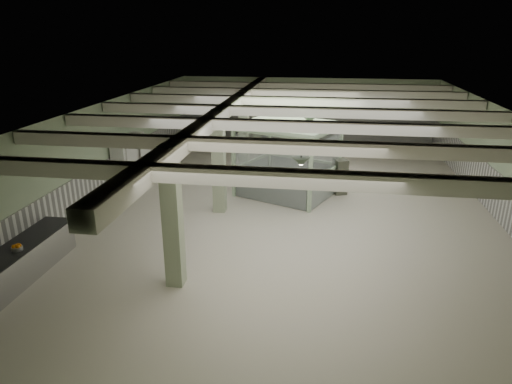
# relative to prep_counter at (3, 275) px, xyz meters

# --- Properties ---
(floor) EXTENTS (20.00, 20.00, 0.00)m
(floor) POSITION_rel_prep_counter_xyz_m (6.54, 7.00, -0.46)
(floor) COLOR beige
(floor) RESTS_ON ground
(ceiling) EXTENTS (14.00, 20.00, 0.02)m
(ceiling) POSITION_rel_prep_counter_xyz_m (6.54, 7.00, 3.14)
(ceiling) COLOR white
(ceiling) RESTS_ON wall_back
(wall_back) EXTENTS (14.00, 0.02, 3.60)m
(wall_back) POSITION_rel_prep_counter_xyz_m (6.54, 17.00, 1.34)
(wall_back) COLOR #ACBF98
(wall_back) RESTS_ON floor
(wall_front) EXTENTS (14.00, 0.02, 3.60)m
(wall_front) POSITION_rel_prep_counter_xyz_m (6.54, -3.00, 1.34)
(wall_front) COLOR #ACBF98
(wall_front) RESTS_ON floor
(wall_left) EXTENTS (0.02, 20.00, 3.60)m
(wall_left) POSITION_rel_prep_counter_xyz_m (-0.46, 7.00, 1.34)
(wall_left) COLOR #ACBF98
(wall_left) RESTS_ON floor
(wall_right) EXTENTS (0.02, 20.00, 3.60)m
(wall_right) POSITION_rel_prep_counter_xyz_m (13.54, 7.00, 1.34)
(wall_right) COLOR #ACBF98
(wall_right) RESTS_ON floor
(wainscot_left) EXTENTS (0.05, 19.90, 1.50)m
(wainscot_left) POSITION_rel_prep_counter_xyz_m (-0.43, 7.00, 0.29)
(wainscot_left) COLOR silver
(wainscot_left) RESTS_ON floor
(wainscot_right) EXTENTS (0.05, 19.90, 1.50)m
(wainscot_right) POSITION_rel_prep_counter_xyz_m (13.52, 7.00, 0.29)
(wainscot_right) COLOR silver
(wainscot_right) RESTS_ON floor
(wainscot_back) EXTENTS (13.90, 0.05, 1.50)m
(wainscot_back) POSITION_rel_prep_counter_xyz_m (6.54, 16.98, 0.29)
(wainscot_back) COLOR silver
(wainscot_back) RESTS_ON floor
(girder) EXTENTS (0.45, 19.90, 0.40)m
(girder) POSITION_rel_prep_counter_xyz_m (4.04, 7.00, 2.92)
(girder) COLOR beige
(girder) RESTS_ON ceiling
(beam_a) EXTENTS (13.90, 0.35, 0.32)m
(beam_a) POSITION_rel_prep_counter_xyz_m (6.54, -0.50, 2.96)
(beam_a) COLOR beige
(beam_a) RESTS_ON ceiling
(beam_b) EXTENTS (13.90, 0.35, 0.32)m
(beam_b) POSITION_rel_prep_counter_xyz_m (6.54, 2.00, 2.96)
(beam_b) COLOR beige
(beam_b) RESTS_ON ceiling
(beam_c) EXTENTS (13.90, 0.35, 0.32)m
(beam_c) POSITION_rel_prep_counter_xyz_m (6.54, 4.50, 2.96)
(beam_c) COLOR beige
(beam_c) RESTS_ON ceiling
(beam_d) EXTENTS (13.90, 0.35, 0.32)m
(beam_d) POSITION_rel_prep_counter_xyz_m (6.54, 7.00, 2.96)
(beam_d) COLOR beige
(beam_d) RESTS_ON ceiling
(beam_e) EXTENTS (13.90, 0.35, 0.32)m
(beam_e) POSITION_rel_prep_counter_xyz_m (6.54, 9.50, 2.96)
(beam_e) COLOR beige
(beam_e) RESTS_ON ceiling
(beam_f) EXTENTS (13.90, 0.35, 0.32)m
(beam_f) POSITION_rel_prep_counter_xyz_m (6.54, 12.00, 2.96)
(beam_f) COLOR beige
(beam_f) RESTS_ON ceiling
(beam_g) EXTENTS (13.90, 0.35, 0.32)m
(beam_g) POSITION_rel_prep_counter_xyz_m (6.54, 14.50, 2.96)
(beam_g) COLOR beige
(beam_g) RESTS_ON ceiling
(column_a) EXTENTS (0.42, 0.42, 3.60)m
(column_a) POSITION_rel_prep_counter_xyz_m (4.04, 1.00, 1.34)
(column_a) COLOR #A0AE8C
(column_a) RESTS_ON floor
(column_b) EXTENTS (0.42, 0.42, 3.60)m
(column_b) POSITION_rel_prep_counter_xyz_m (4.04, 6.00, 1.34)
(column_b) COLOR #A0AE8C
(column_b) RESTS_ON floor
(column_c) EXTENTS (0.42, 0.42, 3.60)m
(column_c) POSITION_rel_prep_counter_xyz_m (4.04, 11.00, 1.34)
(column_c) COLOR #A0AE8C
(column_c) RESTS_ON floor
(column_d) EXTENTS (0.42, 0.42, 3.60)m
(column_d) POSITION_rel_prep_counter_xyz_m (4.04, 15.00, 1.34)
(column_d) COLOR #A0AE8C
(column_d) RESTS_ON floor
(pendant_front) EXTENTS (0.44, 0.44, 0.22)m
(pendant_front) POSITION_rel_prep_counter_xyz_m (7.04, 2.00, 2.59)
(pendant_front) COLOR #344332
(pendant_front) RESTS_ON ceiling
(pendant_mid) EXTENTS (0.44, 0.44, 0.22)m
(pendant_mid) POSITION_rel_prep_counter_xyz_m (7.04, 7.50, 2.59)
(pendant_mid) COLOR #344332
(pendant_mid) RESTS_ON ceiling
(pendant_back) EXTENTS (0.44, 0.44, 0.22)m
(pendant_back) POSITION_rel_prep_counter_xyz_m (7.04, 12.50, 2.59)
(pendant_back) COLOR #344332
(pendant_back) RESTS_ON ceiling
(prep_counter) EXTENTS (0.90, 5.19, 0.91)m
(prep_counter) POSITION_rel_prep_counter_xyz_m (0.00, 0.00, 0.00)
(prep_counter) COLOR #ACADB1
(prep_counter) RESTS_ON floor
(orange_bowl) EXTENTS (0.33, 0.33, 0.10)m
(orange_bowl) POSITION_rel_prep_counter_xyz_m (0.16, 0.46, 0.49)
(orange_bowl) COLOR #B2B2B7
(orange_bowl) RESTS_ON prep_counter
(walkin_cooler) EXTENTS (0.89, 2.15, 1.97)m
(walkin_cooler) POSITION_rel_prep_counter_xyz_m (-0.08, 8.00, 0.53)
(walkin_cooler) COLOR silver
(walkin_cooler) RESTS_ON floor
(guard_booth) EXTENTS (4.32, 4.04, 2.78)m
(guard_booth) POSITION_rel_prep_counter_xyz_m (6.24, 8.16, 1.40)
(guard_booth) COLOR #AAC79F
(guard_booth) RESTS_ON floor
(filing_cabinet) EXTENTS (0.63, 0.75, 1.37)m
(filing_cabinet) POSITION_rel_prep_counter_xyz_m (8.27, 8.53, 0.23)
(filing_cabinet) COLOR #505244
(filing_cabinet) RESTS_ON floor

